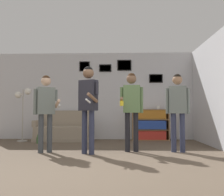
{
  "coord_description": "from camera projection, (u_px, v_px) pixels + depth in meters",
  "views": [
    {
      "loc": [
        0.43,
        -3.67,
        0.87
      ],
      "look_at": [
        0.23,
        2.04,
        1.17
      ],
      "focal_mm": 40.0,
      "sensor_mm": 36.0,
      "label": 1
    }
  ],
  "objects": [
    {
      "name": "drinking_cup",
      "position": [
        158.0,
        108.0,
        7.52
      ],
      "size": [
        0.08,
        0.08,
        0.1
      ],
      "color": "white",
      "rests_on": "bookshelf"
    },
    {
      "name": "bookshelf",
      "position": [
        150.0,
        125.0,
        7.5
      ],
      "size": [
        1.09,
        0.3,
        0.93
      ],
      "color": "olive",
      "rests_on": "ground_plane"
    },
    {
      "name": "wall_right",
      "position": [
        220.0,
        90.0,
        5.65
      ],
      "size": [
        0.06,
        6.49,
        2.7
      ],
      "color": "silver",
      "rests_on": "ground_plane"
    },
    {
      "name": "person_watcher_holding_cup",
      "position": [
        131.0,
        103.0,
        5.39
      ],
      "size": [
        0.5,
        0.42,
        1.7
      ],
      "color": "black",
      "rests_on": "ground_plane"
    },
    {
      "name": "person_spectator_near_bookshelf",
      "position": [
        178.0,
        104.0,
        5.33
      ],
      "size": [
        0.49,
        0.26,
        1.67
      ],
      "color": "#2D334C",
      "rests_on": "ground_plane"
    },
    {
      "name": "couch",
      "position": [
        64.0,
        131.0,
        7.38
      ],
      "size": [
        1.63,
        0.8,
        0.89
      ],
      "color": "gray",
      "rests_on": "ground_plane"
    },
    {
      "name": "bottle_on_floor",
      "position": [
        38.0,
        140.0,
        6.68
      ],
      "size": [
        0.06,
        0.06,
        0.24
      ],
      "color": "#3D6638",
      "rests_on": "ground_plane"
    },
    {
      "name": "person_player_foreground_left",
      "position": [
        46.0,
        105.0,
        5.26
      ],
      "size": [
        0.59,
        0.38,
        1.63
      ],
      "color": "#3D4247",
      "rests_on": "ground_plane"
    },
    {
      "name": "ground_plane",
      "position": [
        91.0,
        171.0,
        3.63
      ],
      "size": [
        20.0,
        20.0,
        0.0
      ],
      "primitive_type": "plane",
      "color": "brown"
    },
    {
      "name": "wall_back",
      "position": [
        107.0,
        96.0,
        7.81
      ],
      "size": [
        7.7,
        0.08,
        2.7
      ],
      "color": "silver",
      "rests_on": "ground_plane"
    },
    {
      "name": "floor_lamp",
      "position": [
        23.0,
        101.0,
        7.21
      ],
      "size": [
        0.47,
        0.28,
        1.54
      ],
      "color": "#ADA89E",
      "rests_on": "ground_plane"
    },
    {
      "name": "person_player_foreground_center",
      "position": [
        88.0,
        99.0,
        5.1
      ],
      "size": [
        0.45,
        0.6,
        1.79
      ],
      "color": "#2D334C",
      "rests_on": "ground_plane"
    }
  ]
}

